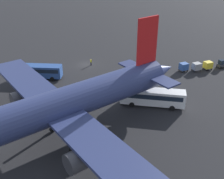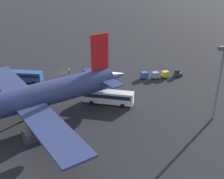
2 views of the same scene
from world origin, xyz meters
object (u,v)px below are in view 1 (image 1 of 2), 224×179
(shuttle_bus_far, at_px, (153,96))
(baggage_tug, at_px, (222,64))
(cargo_cart_yellow, at_px, (208,65))
(airplane, at_px, (48,110))
(cargo_cart_grey, at_px, (197,66))
(shuttle_bus_near, at_px, (40,71))
(worker_person, at_px, (91,62))
(cargo_cart_blue, at_px, (184,67))

(shuttle_bus_far, relative_size, baggage_tug, 4.72)
(shuttle_bus_far, xyz_separation_m, cargo_cart_yellow, (-19.81, -12.75, -0.82))
(airplane, relative_size, cargo_cart_grey, 22.56)
(shuttle_bus_near, distance_m, cargo_cart_grey, 37.75)
(shuttle_bus_near, height_order, worker_person, shuttle_bus_near)
(shuttle_bus_far, bearing_deg, shuttle_bus_near, -17.05)
(shuttle_bus_near, xyz_separation_m, cargo_cart_grey, (-37.36, 5.34, -0.74))
(airplane, relative_size, cargo_cart_yellow, 22.56)
(airplane, bearing_deg, shuttle_bus_far, 178.65)
(worker_person, xyz_separation_m, cargo_cart_yellow, (-27.62, 9.89, 0.32))
(worker_person, relative_size, cargo_cart_blue, 0.77)
(airplane, distance_m, shuttle_bus_near, 26.01)
(cargo_cart_grey, bearing_deg, worker_person, -22.14)
(cargo_cart_blue, bearing_deg, baggage_tug, 177.79)
(shuttle_bus_near, height_order, cargo_cart_yellow, shuttle_bus_near)
(baggage_tug, xyz_separation_m, cargo_cart_blue, (10.32, -0.40, 0.25))
(cargo_cart_yellow, bearing_deg, cargo_cart_blue, -5.81)
(baggage_tug, bearing_deg, shuttle_bus_far, 17.62)
(cargo_cart_yellow, distance_m, cargo_cart_blue, 6.29)
(cargo_cart_yellow, bearing_deg, cargo_cart_grey, 1.39)
(airplane, distance_m, cargo_cart_blue, 39.57)
(baggage_tug, distance_m, worker_person, 33.11)
(worker_person, distance_m, cargo_cart_yellow, 29.34)
(airplane, xyz_separation_m, baggage_tug, (-43.46, -20.54, -5.59))
(cargo_cart_grey, bearing_deg, baggage_tug, -177.50)
(airplane, distance_m, cargo_cart_yellow, 44.65)
(shuttle_bus_far, distance_m, baggage_tug, 27.19)
(shuttle_bus_near, distance_m, worker_person, 13.72)
(shuttle_bus_far, distance_m, cargo_cart_grey, 20.96)
(worker_person, height_order, cargo_cart_blue, cargo_cart_blue)
(shuttle_bus_near, bearing_deg, shuttle_bus_far, 157.66)
(airplane, bearing_deg, cargo_cart_blue, -170.16)
(worker_person, bearing_deg, airplane, 68.68)
(shuttle_bus_near, relative_size, cargo_cart_grey, 4.64)
(airplane, xyz_separation_m, cargo_cart_grey, (-36.27, -20.23, -5.34))
(cargo_cart_yellow, height_order, cargo_cart_grey, same)
(airplane, bearing_deg, worker_person, -133.77)
(shuttle_bus_near, relative_size, cargo_cart_yellow, 4.64)
(worker_person, bearing_deg, baggage_tug, 163.06)
(worker_person, bearing_deg, cargo_cart_grey, 157.86)
(shuttle_bus_far, relative_size, worker_person, 7.06)
(shuttle_bus_near, height_order, cargo_cart_grey, shuttle_bus_near)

